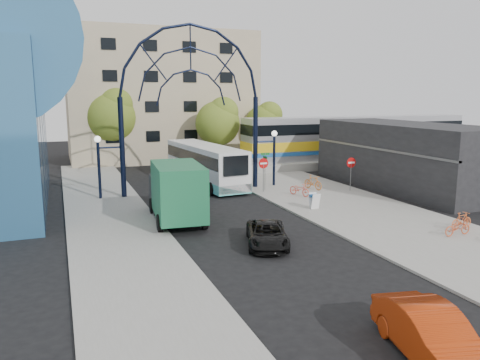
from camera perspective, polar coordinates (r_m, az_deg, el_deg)
name	(u,v)px	position (r m, az deg, el deg)	size (l,w,h in m)	color
ground	(274,250)	(22.10, 4.18, -8.50)	(120.00, 120.00, 0.00)	black
sidewalk_east	(365,213)	(29.39, 15.02, -3.96)	(8.00, 56.00, 0.12)	gray
plaza_west	(116,229)	(25.98, -14.88, -5.82)	(5.00, 50.00, 0.12)	gray
gateway_arch	(191,75)	(34.13, -6.00, 12.65)	(13.64, 0.44, 12.10)	black
stop_sign	(263,166)	(34.22, 2.88, 1.66)	(0.80, 0.07, 2.50)	slate
do_not_enter_sign	(351,166)	(35.53, 13.39, 1.68)	(0.76, 0.07, 2.48)	slate
street_name_sign	(265,163)	(34.91, 3.08, 2.06)	(0.70, 0.70, 2.80)	slate
sandwich_board	(314,199)	(29.54, 9.06, -2.30)	(0.55, 0.61, 0.99)	white
commercial_block_east	(406,156)	(38.51, 19.57, 2.80)	(6.00, 16.00, 5.00)	black
apartment_block	(159,96)	(54.97, -9.81, 10.00)	(20.00, 12.10, 14.00)	#C6B089
train_platform	(357,160)	(50.60, 14.03, 2.34)	(32.00, 5.00, 0.80)	gray
train_car	(358,137)	(50.33, 14.15, 5.16)	(25.10, 3.05, 4.20)	#B7B7BC
tree_north_a	(219,121)	(47.37, -2.56, 7.22)	(4.48, 4.48, 7.00)	#382314
tree_north_b	(112,114)	(49.11, -15.34, 7.75)	(5.12, 5.12, 8.00)	#382314
tree_north_c	(265,122)	(51.45, 3.11, 7.09)	(4.16, 4.16, 6.50)	#382314
city_bus	(205,164)	(37.89, -4.31, 1.98)	(3.57, 11.78, 3.19)	white
green_truck	(176,192)	(26.83, -7.83, -1.44)	(3.09, 6.95, 3.41)	black
black_suv	(267,234)	(22.53, 3.32, -6.62)	(1.87, 4.06, 1.13)	black
red_sedan	(432,335)	(14.26, 22.32, -17.10)	(1.53, 4.38, 1.44)	#B2300A
bike_near_a	(299,189)	(33.30, 7.26, -1.11)	(0.62, 1.77, 0.93)	#FD4A32
bike_near_b	(313,182)	(35.69, 8.89, -0.27)	(0.51, 1.79, 1.08)	orange
bike_far_b	(462,221)	(27.49, 25.40, -4.48)	(0.43, 1.51, 0.91)	#DB602B
bike_far_c	(458,227)	(26.14, 24.99, -5.24)	(0.57, 1.62, 0.85)	#CB4F28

